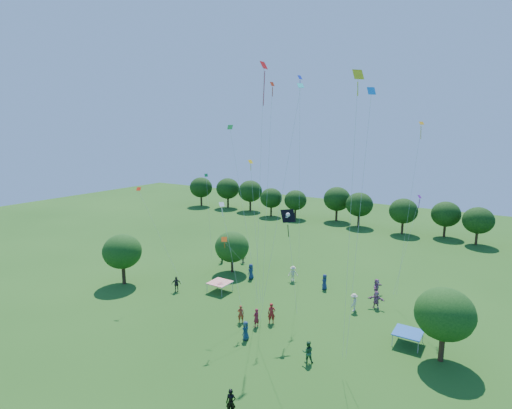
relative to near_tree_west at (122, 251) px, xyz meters
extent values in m
plane|color=#27571A|center=(17.70, -13.53, -3.86)|extent=(160.00, 160.00, 0.00)
cylinder|color=#422B19|center=(0.00, 0.00, -2.85)|extent=(0.42, 0.42, 2.02)
ellipsoid|color=#1B4814|center=(0.00, 0.00, 0.01)|extent=(4.35, 4.35, 3.92)
cylinder|color=#422B19|center=(8.31, 9.78, -3.12)|extent=(0.30, 0.30, 1.48)
ellipsoid|color=#1B4814|center=(8.31, 9.78, -0.59)|extent=(4.20, 4.20, 3.78)
cylinder|color=#422B19|center=(33.21, 2.52, -2.87)|extent=(0.41, 0.41, 1.99)
ellipsoid|color=#1B4814|center=(33.21, 2.52, -0.01)|extent=(4.38, 4.38, 3.95)
cylinder|color=#422B19|center=(-23.42, 41.74, -2.78)|extent=(0.44, 0.44, 2.15)
ellipsoid|color=#153810|center=(-23.42, 41.74, 0.49)|extent=(5.17, 5.17, 4.65)
cylinder|color=#422B19|center=(-16.96, 43.38, -2.77)|extent=(0.45, 0.45, 2.17)
ellipsoid|color=#153810|center=(-16.96, 43.38, 0.53)|extent=(5.22, 5.22, 4.70)
cylinder|color=#422B19|center=(-10.66, 43.04, -2.78)|extent=(0.44, 0.44, 2.15)
ellipsoid|color=#153810|center=(-10.66, 43.04, 0.49)|extent=(5.17, 5.17, 4.65)
cylinder|color=#422B19|center=(-4.08, 40.75, -2.92)|extent=(0.38, 0.38, 1.87)
ellipsoid|color=#153810|center=(-4.08, 40.75, -0.09)|extent=(4.48, 4.48, 4.03)
cylinder|color=#422B19|center=(1.14, 41.36, -2.94)|extent=(0.38, 0.38, 1.84)
ellipsoid|color=#153810|center=(1.14, 41.36, -0.14)|extent=(4.42, 4.42, 3.98)
cylinder|color=#422B19|center=(8.87, 43.76, -2.79)|extent=(0.44, 0.44, 2.14)
ellipsoid|color=#153810|center=(8.87, 43.76, 0.47)|extent=(5.14, 5.14, 4.63)
cylinder|color=#422B19|center=(13.97, 41.59, -2.85)|extent=(0.42, 0.42, 2.03)
ellipsoid|color=#153810|center=(13.97, 41.59, 0.23)|extent=(4.86, 4.86, 4.37)
cylinder|color=#422B19|center=(21.95, 40.47, -2.88)|extent=(0.40, 0.40, 1.96)
ellipsoid|color=#153810|center=(21.95, 40.47, 0.10)|extent=(4.71, 4.71, 4.24)
cylinder|color=#422B19|center=(28.32, 42.01, -2.90)|extent=(0.39, 0.39, 1.91)
ellipsoid|color=#153810|center=(28.32, 42.01, 0.01)|extent=(4.59, 4.59, 4.13)
cylinder|color=#422B19|center=(33.12, 39.83, -2.91)|extent=(0.39, 0.39, 1.89)
ellipsoid|color=#153810|center=(33.12, 39.83, -0.04)|extent=(4.54, 4.54, 4.08)
cube|color=red|center=(10.75, 4.08, -2.81)|extent=(2.20, 2.20, 0.08)
cylinder|color=#999999|center=(9.75, 3.08, -3.31)|extent=(0.05, 0.05, 1.10)
cylinder|color=#999999|center=(11.75, 3.08, -3.31)|extent=(0.05, 0.05, 1.10)
cylinder|color=#999999|center=(9.75, 5.08, -3.31)|extent=(0.05, 0.05, 1.10)
cylinder|color=#999999|center=(11.75, 5.08, -3.31)|extent=(0.05, 0.05, 1.10)
cube|color=#1A51A9|center=(30.53, 3.65, -2.81)|extent=(2.20, 2.20, 0.08)
cylinder|color=#999999|center=(29.53, 2.65, -3.31)|extent=(0.05, 0.05, 1.10)
cylinder|color=#999999|center=(31.53, 2.65, -3.31)|extent=(0.05, 0.05, 1.10)
cylinder|color=#999999|center=(29.53, 4.65, -3.31)|extent=(0.05, 0.05, 1.10)
cylinder|color=#999999|center=(31.53, 4.65, -3.31)|extent=(0.05, 0.05, 1.10)
imported|color=black|center=(23.05, -10.91, -3.00)|extent=(0.75, 0.64, 1.72)
imported|color=#1A334C|center=(18.80, -2.89, -3.03)|extent=(0.50, 0.84, 1.65)
imported|color=maroon|center=(16.69, -0.55, -3.03)|extent=(0.73, 0.68, 1.66)
imported|color=#23532E|center=(24.67, -3.19, -2.98)|extent=(0.98, 0.84, 1.75)
imported|color=beige|center=(16.12, 11.08, -2.94)|extent=(1.26, 1.20, 1.84)
imported|color=#37312C|center=(6.71, 1.52, -2.99)|extent=(1.08, 1.00, 1.74)
imported|color=#884F75|center=(26.38, 9.12, -2.98)|extent=(1.71, 0.80, 1.77)
imported|color=navy|center=(20.20, 10.77, -2.99)|extent=(0.49, 0.88, 1.75)
imported|color=maroon|center=(19.17, 0.80, -2.90)|extent=(0.85, 0.77, 1.91)
imported|color=#204B31|center=(5.07, 11.79, -3.01)|extent=(0.94, 0.86, 1.70)
imported|color=beige|center=(24.73, 7.26, -2.96)|extent=(0.53, 1.17, 1.79)
imported|color=#483E39|center=(7.57, 13.32, -3.07)|extent=(1.00, 0.61, 1.59)
imported|color=#975883|center=(25.55, 12.16, -2.92)|extent=(0.88, 1.82, 1.87)
imported|color=navy|center=(11.59, 9.04, -2.92)|extent=(0.52, 0.94, 1.88)
imported|color=maroon|center=(18.35, -0.52, -2.99)|extent=(0.57, 0.74, 1.74)
cube|color=black|center=(20.32, 1.58, 6.22)|extent=(1.29, 1.36, 1.04)
cube|color=black|center=(20.32, 1.63, 4.85)|extent=(0.08, 0.27, 1.18)
sphere|color=white|center=(20.32, 1.52, 6.32)|extent=(0.38, 0.38, 0.38)
cylinder|color=white|center=(20.32, 1.52, 6.04)|extent=(0.27, 0.53, 0.34)
cylinder|color=white|center=(20.32, 1.52, 6.04)|extent=(0.27, 0.53, 0.34)
cylinder|color=beige|center=(20.91, 1.45, 1.57)|extent=(1.20, 0.28, 8.27)
cube|color=red|center=(17.20, 2.54, 19.17)|extent=(0.42, 0.77, 0.66)
cube|color=red|center=(17.20, 2.59, 17.20)|extent=(0.48, 0.51, 2.94)
cylinder|color=beige|center=(17.26, 1.78, 8.15)|extent=(0.14, 1.54, 21.42)
cube|color=red|center=(16.29, 5.63, 17.91)|extent=(0.31, 0.48, 0.40)
cube|color=red|center=(16.29, 5.68, 17.19)|extent=(0.16, 0.20, 0.87)
cylinder|color=beige|center=(16.98, 3.60, 7.58)|extent=(1.40, 4.07, 20.29)
cube|color=yellow|center=(15.34, 3.24, 10.62)|extent=(0.37, 0.48, 0.34)
cube|color=yellow|center=(15.34, 3.29, 10.05)|extent=(0.13, 0.15, 0.61)
cylinder|color=beige|center=(16.43, 2.42, 3.94)|extent=(2.21, 1.65, 13.01)
cube|color=orange|center=(28.71, 12.82, 14.24)|extent=(0.51, 0.50, 0.30)
cube|color=orange|center=(28.71, 12.87, 13.35)|extent=(0.08, 0.28, 1.25)
cylinder|color=beige|center=(28.36, 11.59, 5.76)|extent=(0.73, 2.47, 16.63)
cube|color=#177F38|center=(4.13, 10.21, 7.98)|extent=(0.43, 0.45, 0.37)
cylinder|color=beige|center=(4.74, 9.85, 2.63)|extent=(1.25, 0.74, 10.37)
cube|color=#142CC8|center=(16.76, 10.59, 19.02)|extent=(0.41, 0.55, 0.42)
cube|color=#142CC8|center=(16.76, 10.64, 18.34)|extent=(0.14, 0.18, 0.74)
cylinder|color=beige|center=(16.75, 10.97, 8.13)|extent=(0.03, 0.78, 21.38)
cube|color=#7B1999|center=(28.94, 13.43, 7.01)|extent=(0.37, 0.46, 0.32)
cube|color=#7B1999|center=(28.94, 13.48, 6.27)|extent=(0.16, 0.22, 0.97)
cylinder|color=beige|center=(28.33, 11.86, 2.14)|extent=(1.24, 3.16, 9.41)
cube|color=white|center=(15.73, -1.91, 7.33)|extent=(0.47, 0.51, 0.34)
cube|color=white|center=(15.73, -1.86, 6.68)|extent=(0.10, 0.19, 0.77)
cylinder|color=beige|center=(17.38, -2.58, 2.30)|extent=(3.31, 1.35, 9.72)
cube|color=#0DD1C0|center=(21.80, 0.50, 17.02)|extent=(0.58, 0.59, 0.36)
cylinder|color=beige|center=(20.81, -0.96, 7.13)|extent=(2.01, 2.95, 19.38)
cube|color=#C1440B|center=(10.10, 5.84, 1.56)|extent=(0.77, 0.73, 0.45)
cube|color=#C1440B|center=(10.10, 5.89, 0.86)|extent=(0.08, 0.15, 0.62)
cylinder|color=beige|center=(10.91, 7.23, -0.63)|extent=(1.64, 2.80, 3.87)
cube|color=#FF270D|center=(4.06, -0.68, 7.60)|extent=(0.53, 0.47, 0.32)
cylinder|color=beige|center=(5.96, 0.24, 2.43)|extent=(3.82, 1.87, 9.98)
cube|color=yellow|center=(27.44, -2.68, 17.11)|extent=(0.72, 0.78, 0.64)
cube|color=yellow|center=(27.44, -2.63, 16.21)|extent=(0.08, 0.21, 0.88)
cylinder|color=beige|center=(27.41, -2.91, 7.12)|extent=(0.07, 0.48, 19.37)
cube|color=green|center=(13.04, 3.15, 13.86)|extent=(0.57, 0.42, 0.43)
cylinder|color=beige|center=(15.24, 2.26, 5.55)|extent=(4.42, 1.81, 16.21)
cube|color=#178DE7|center=(27.31, 0.77, 16.36)|extent=(0.62, 0.63, 0.55)
cylinder|color=beige|center=(27.48, -1.20, 6.78)|extent=(0.35, 3.97, 18.67)
camera|label=1|loc=(36.12, -28.69, 13.62)|focal=28.00mm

